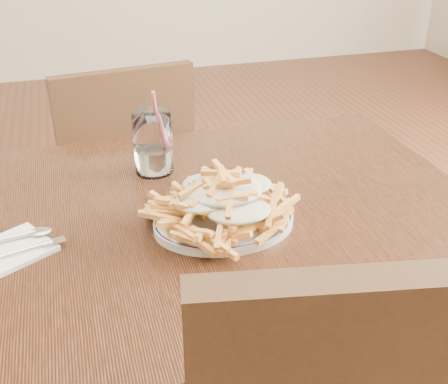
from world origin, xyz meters
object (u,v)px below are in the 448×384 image
object	(u,v)px
table	(177,250)
chair_far	(124,177)
fries_plate	(224,221)
loaded_fries	(224,197)
water_glass	(153,146)

from	to	relation	value
table	chair_far	world-z (taller)	chair_far
chair_far	fries_plate	distance (m)	0.82
table	loaded_fries	size ratio (longest dim) A/B	3.72
loaded_fries	fries_plate	bearing A→B (deg)	-135.00
table	loaded_fries	world-z (taller)	loaded_fries
table	fries_plate	world-z (taller)	fries_plate
table	loaded_fries	xyz separation A→B (m)	(0.08, -0.06, 0.14)
table	loaded_fries	bearing A→B (deg)	-36.12
fries_plate	loaded_fries	distance (m)	0.05
table	water_glass	size ratio (longest dim) A/B	6.56
water_glass	loaded_fries	bearing A→B (deg)	-72.18
fries_plate	loaded_fries	bearing A→B (deg)	45.00
table	water_glass	xyz separation A→B (m)	(-0.00, 0.20, 0.14)
fries_plate	water_glass	distance (m)	0.28
chair_far	fries_plate	bearing A→B (deg)	-81.91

